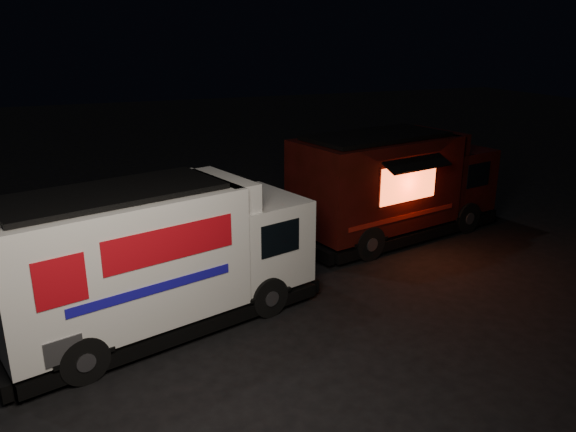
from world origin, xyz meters
The scene contains 3 objects.
ground centered at (0.00, 0.00, 0.00)m, with size 80.00×80.00×0.00m, color black.
white_truck centered at (-1.09, 0.67, 1.45)m, with size 6.39×2.18×2.89m, color white, non-canonical shape.
red_truck centered at (5.95, 3.53, 1.49)m, with size 6.40×2.35×2.98m, color #3A0B0A, non-canonical shape.
Camera 1 is at (-2.52, -9.50, 5.51)m, focal length 35.00 mm.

